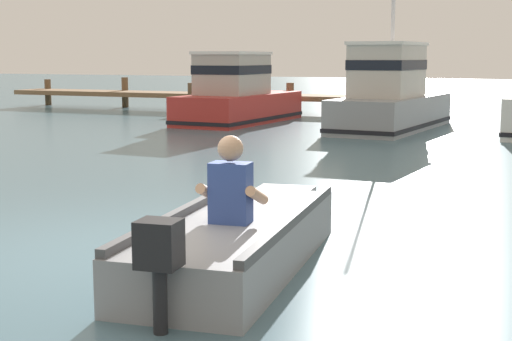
{
  "coord_description": "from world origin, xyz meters",
  "views": [
    {
      "loc": [
        4.02,
        -5.81,
        1.84
      ],
      "look_at": [
        0.67,
        2.0,
        0.55
      ],
      "focal_mm": 52.51,
      "sensor_mm": 36.0,
      "label": 1
    }
  ],
  "objects": [
    {
      "name": "ground_plane",
      "position": [
        0.0,
        0.0,
        0.0
      ],
      "size": [
        120.0,
        120.0,
        0.0
      ],
      "primitive_type": "plane",
      "color": "slate"
    },
    {
      "name": "wooden_dock",
      "position": [
        -7.79,
        17.01,
        0.54
      ],
      "size": [
        14.83,
        1.64,
        1.17
      ],
      "color": "brown",
      "rests_on": "ground"
    },
    {
      "name": "rowboat_with_person",
      "position": [
        1.33,
        0.07,
        0.25
      ],
      "size": [
        1.45,
        3.73,
        1.19
      ],
      "color": "gray",
      "rests_on": "ground"
    },
    {
      "name": "moored_boat_red",
      "position": [
        -4.8,
        13.39,
        0.73
      ],
      "size": [
        2.11,
        4.86,
        1.99
      ],
      "color": "#B72D28",
      "rests_on": "ground"
    },
    {
      "name": "moored_boat_grey",
      "position": [
        -0.34,
        13.01,
        0.81
      ],
      "size": [
        2.2,
        5.33,
        4.31
      ],
      "color": "gray",
      "rests_on": "ground"
    }
  ]
}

